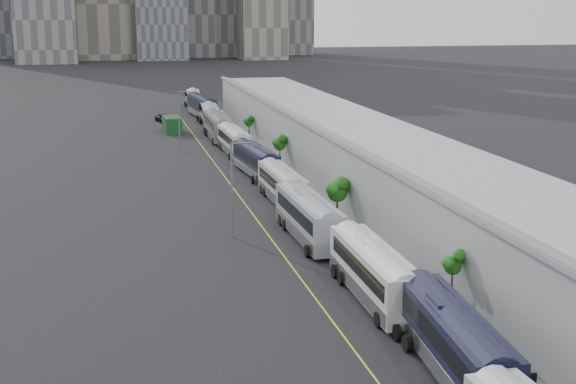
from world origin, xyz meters
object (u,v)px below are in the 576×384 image
object	(u,v)px
shipping_container	(172,125)
bus_3	(309,221)
bus_5	(256,163)
bus_8	(210,117)
bus_7	(217,128)
suv	(165,118)
bus_2	(374,277)
bus_1	(453,347)
bus_9	(202,108)
street_lamp_far	(180,117)
bus_4	(282,188)
bus_10	(193,101)
street_lamp_near	(234,183)
bus_6	(234,143)

from	to	relation	value
shipping_container	bus_3	bearing A→B (deg)	-87.27
bus_5	bus_8	size ratio (longest dim) A/B	0.97
bus_5	shipping_container	world-z (taller)	bus_5
bus_7	suv	bearing A→B (deg)	107.51
bus_2	suv	size ratio (longest dim) A/B	2.63
bus_1	bus_9	distance (m)	110.56
bus_8	bus_5	bearing A→B (deg)	-86.13
bus_2	street_lamp_far	size ratio (longest dim) A/B	1.58
bus_9	street_lamp_far	bearing A→B (deg)	-106.16
bus_4	bus_8	size ratio (longest dim) A/B	0.95
bus_4	bus_5	size ratio (longest dim) A/B	0.98
shipping_container	bus_5	bearing A→B (deg)	-82.20
bus_10	bus_5	bearing A→B (deg)	-85.50
bus_4	bus_5	world-z (taller)	bus_5
bus_2	street_lamp_near	world-z (taller)	street_lamp_near
bus_2	bus_8	world-z (taller)	bus_2
bus_1	bus_8	distance (m)	98.44
bus_10	street_lamp_far	bearing A→B (deg)	-93.76
bus_2	shipping_container	xyz separation A→B (m)	(-7.01, 80.75, -0.34)
bus_9	street_lamp_far	distance (m)	36.61
bus_1	bus_6	xyz separation A→B (m)	(-0.75, 71.09, -0.10)
bus_6	suv	distance (m)	35.48
shipping_container	suv	size ratio (longest dim) A/B	1.18
bus_5	bus_4	bearing A→B (deg)	-94.49
street_lamp_far	shipping_container	distance (m)	18.38
bus_7	street_lamp_far	world-z (taller)	street_lamp_far
bus_8	street_lamp_near	world-z (taller)	street_lamp_near
bus_3	bus_4	bearing A→B (deg)	85.92
bus_3	suv	size ratio (longest dim) A/B	2.67
bus_3	street_lamp_near	world-z (taller)	street_lamp_near
bus_5	suv	world-z (taller)	bus_5
street_lamp_far	shipping_container	world-z (taller)	street_lamp_far
bus_10	suv	world-z (taller)	bus_10
street_lamp_far	bus_1	bearing A→B (deg)	-84.17
bus_8	suv	size ratio (longest dim) A/B	2.58
street_lamp_near	bus_3	bearing A→B (deg)	-19.30
bus_3	bus_10	xyz separation A→B (m)	(0.72, 96.70, -0.13)
bus_2	bus_5	bearing A→B (deg)	90.93
bus_4	street_lamp_near	size ratio (longest dim) A/B	1.47
bus_8	bus_1	bearing A→B (deg)	-85.79
bus_3	bus_9	bearing A→B (deg)	88.46
bus_6	bus_7	distance (m)	13.24
bus_4	bus_6	xyz separation A→B (m)	(-0.35, 29.65, 0.01)
bus_6	bus_9	size ratio (longest dim) A/B	0.88
bus_8	bus_10	size ratio (longest dim) A/B	1.04
bus_1	bus_4	size ratio (longest dim) A/B	1.08
bus_9	bus_8	bearing A→B (deg)	-94.87
bus_7	bus_9	xyz separation A→B (m)	(0.75, 26.25, 0.04)
bus_4	street_lamp_far	distance (m)	34.33
bus_9	suv	distance (m)	8.68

